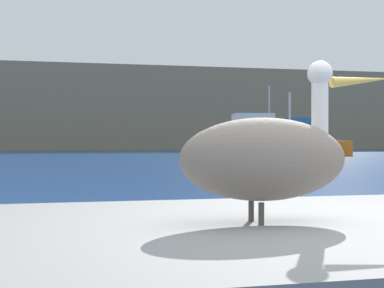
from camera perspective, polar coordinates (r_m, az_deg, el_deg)
The scene contains 4 objects.
hillside_backdrop at distance 68.98m, azimuth -11.60°, elevation 3.45°, with size 140.00×15.35×9.60m, color #7F755B.
pelican at distance 2.90m, azimuth 7.79°, elevation -1.30°, with size 1.23×0.44×0.86m.
fishing_boat_orange at distance 41.26m, azimuth 11.08°, elevation 0.16°, with size 7.62×3.64×5.16m.
fishing_boat_red at distance 29.07m, azimuth 6.41°, elevation -0.15°, with size 6.64×3.17×3.69m.
Camera 1 is at (-1.59, -2.47, 1.17)m, focal length 51.38 mm.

